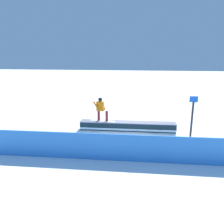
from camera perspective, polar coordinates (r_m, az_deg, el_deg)
ground_plane at (r=12.10m, az=4.07°, el=-4.86°), size 120.00×120.00×0.00m
grind_box at (r=12.03m, az=4.09°, el=-3.84°), size 5.32×0.90×0.50m
snowboarder at (r=11.92m, az=-2.95°, el=0.93°), size 1.47×0.44×1.33m
safety_fence at (r=8.46m, az=1.58°, el=-9.43°), size 10.58×0.71×1.10m
trail_marker at (r=11.56m, az=20.53°, el=-0.84°), size 0.40×0.10×2.10m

